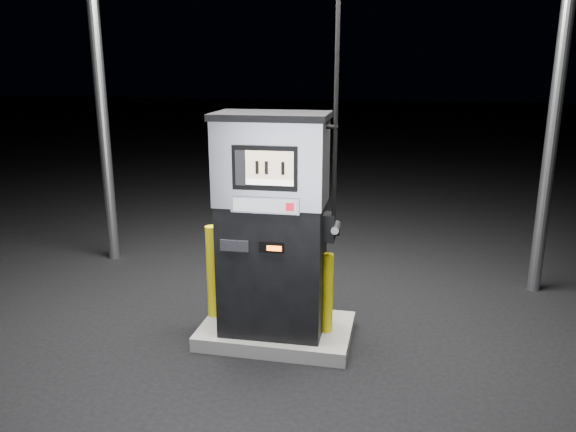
# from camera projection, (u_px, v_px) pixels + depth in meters

# --- Properties ---
(ground) EXTENTS (80.00, 80.00, 0.00)m
(ground) POSITION_uv_depth(u_px,v_px,m) (277.00, 337.00, 6.07)
(ground) COLOR black
(ground) RESTS_ON ground
(pump_island) EXTENTS (1.60, 1.00, 0.15)m
(pump_island) POSITION_uv_depth(u_px,v_px,m) (277.00, 331.00, 6.05)
(pump_island) COLOR slate
(pump_island) RESTS_ON ground
(fuel_dispenser) EXTENTS (1.25, 0.70, 4.70)m
(fuel_dispenser) POSITION_uv_depth(u_px,v_px,m) (273.00, 223.00, 5.63)
(fuel_dispenser) COLOR black
(fuel_dispenser) RESTS_ON pump_island
(bollard_left) EXTENTS (0.17, 0.17, 1.03)m
(bollard_left) POSITION_uv_depth(u_px,v_px,m) (213.00, 272.00, 6.13)
(bollard_left) COLOR yellow
(bollard_left) RESTS_ON pump_island
(bollard_right) EXTENTS (0.14, 0.14, 0.85)m
(bollard_right) POSITION_uv_depth(u_px,v_px,m) (328.00, 293.00, 5.79)
(bollard_right) COLOR yellow
(bollard_right) RESTS_ON pump_island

